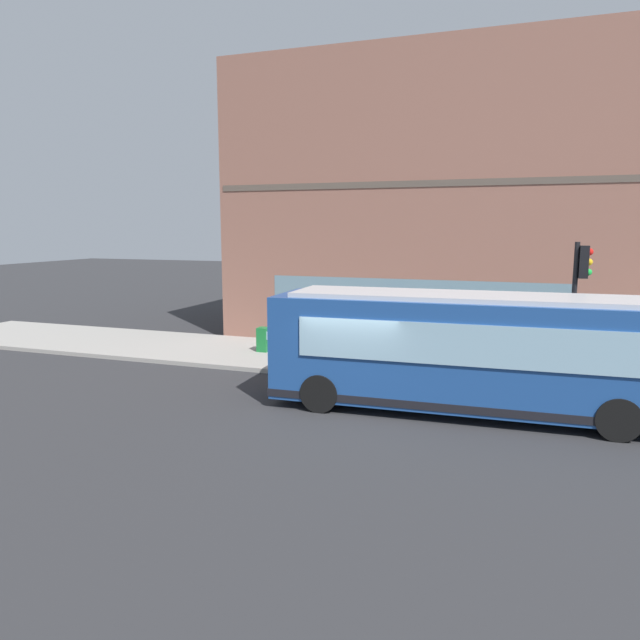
{
  "coord_description": "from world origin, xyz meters",
  "views": [
    {
      "loc": [
        -14.46,
        -4.12,
        4.73
      ],
      "look_at": [
        1.82,
        1.66,
        2.01
      ],
      "focal_mm": 32.97,
      "sensor_mm": 36.0,
      "label": 1
    }
  ],
  "objects_px": {
    "fire_hydrant": "(611,378)",
    "pedestrian_near_hydrant": "(600,342)",
    "city_bus_nearside": "(466,353)",
    "traffic_light_near_corner": "(579,288)",
    "pedestrian_near_building_entrance": "(281,324)",
    "newspaper_vending_box": "(264,339)"
  },
  "relations": [
    {
      "from": "fire_hydrant",
      "to": "pedestrian_near_hydrant",
      "type": "bearing_deg",
      "value": 4.92
    },
    {
      "from": "fire_hydrant",
      "to": "city_bus_nearside",
      "type": "bearing_deg",
      "value": 127.33
    },
    {
      "from": "traffic_light_near_corner",
      "to": "pedestrian_near_building_entrance",
      "type": "bearing_deg",
      "value": 75.01
    },
    {
      "from": "pedestrian_near_hydrant",
      "to": "newspaper_vending_box",
      "type": "relative_size",
      "value": 2.03
    },
    {
      "from": "city_bus_nearside",
      "to": "fire_hydrant",
      "type": "relative_size",
      "value": 13.68
    },
    {
      "from": "traffic_light_near_corner",
      "to": "fire_hydrant",
      "type": "height_order",
      "value": "traffic_light_near_corner"
    },
    {
      "from": "city_bus_nearside",
      "to": "newspaper_vending_box",
      "type": "xyz_separation_m",
      "value": [
        4.46,
        7.81,
        -0.95
      ]
    },
    {
      "from": "city_bus_nearside",
      "to": "pedestrian_near_building_entrance",
      "type": "xyz_separation_m",
      "value": [
        5.35,
        7.49,
        -0.51
      ]
    },
    {
      "from": "city_bus_nearside",
      "to": "pedestrian_near_building_entrance",
      "type": "relative_size",
      "value": 6.45
    },
    {
      "from": "pedestrian_near_building_entrance",
      "to": "newspaper_vending_box",
      "type": "height_order",
      "value": "pedestrian_near_building_entrance"
    },
    {
      "from": "city_bus_nearside",
      "to": "pedestrian_near_hydrant",
      "type": "relative_size",
      "value": 5.55
    },
    {
      "from": "city_bus_nearside",
      "to": "fire_hydrant",
      "type": "xyz_separation_m",
      "value": [
        2.86,
        -3.75,
        -1.04
      ]
    },
    {
      "from": "fire_hydrant",
      "to": "pedestrian_near_building_entrance",
      "type": "relative_size",
      "value": 0.47
    },
    {
      "from": "traffic_light_near_corner",
      "to": "fire_hydrant",
      "type": "distance_m",
      "value": 2.76
    },
    {
      "from": "pedestrian_near_building_entrance",
      "to": "pedestrian_near_hydrant",
      "type": "distance_m",
      "value": 11.12
    },
    {
      "from": "city_bus_nearside",
      "to": "fire_hydrant",
      "type": "distance_m",
      "value": 4.84
    },
    {
      "from": "city_bus_nearside",
      "to": "newspaper_vending_box",
      "type": "bearing_deg",
      "value": 60.27
    },
    {
      "from": "fire_hydrant",
      "to": "newspaper_vending_box",
      "type": "height_order",
      "value": "newspaper_vending_box"
    },
    {
      "from": "pedestrian_near_building_entrance",
      "to": "pedestrian_near_hydrant",
      "type": "relative_size",
      "value": 0.86
    },
    {
      "from": "traffic_light_near_corner",
      "to": "fire_hydrant",
      "type": "xyz_separation_m",
      "value": [
        0.25,
        -1.01,
        -2.56
      ]
    },
    {
      "from": "newspaper_vending_box",
      "to": "traffic_light_near_corner",
      "type": "bearing_deg",
      "value": -99.94
    },
    {
      "from": "pedestrian_near_hydrant",
      "to": "city_bus_nearside",
      "type": "bearing_deg",
      "value": 142.01
    }
  ]
}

